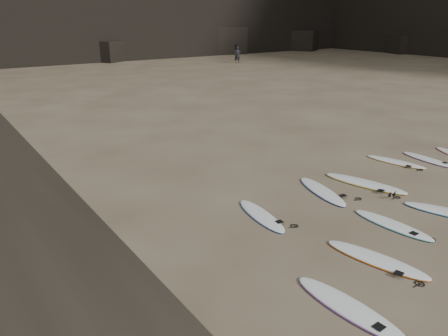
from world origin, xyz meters
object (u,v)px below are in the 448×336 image
at_px(surfboard_5, 261,215).
at_px(surfboard_7, 365,183).
at_px(surfboard_9, 428,159).
at_px(surfboard_6, 322,191).
at_px(person_a, 238,55).
at_px(surfboard_0, 349,307).
at_px(surfboard_2, 392,224).
at_px(person_b, 236,52).
at_px(surfboard_8, 396,162).
at_px(surfboard_1, 376,259).

distance_m(surfboard_5, surfboard_7, 4.31).
bearing_deg(surfboard_9, surfboard_6, -175.61).
bearing_deg(surfboard_6, person_a, 73.46).
xyz_separation_m(surfboard_7, person_a, (18.40, 32.13, 0.86)).
xyz_separation_m(surfboard_0, surfboard_2, (3.66, 1.64, -0.00)).
relative_size(surfboard_2, person_a, 1.27).
xyz_separation_m(surfboard_7, person_b, (20.47, 35.29, 0.87)).
height_order(surfboard_8, person_a, person_a).
bearing_deg(surfboard_1, surfboard_0, -169.11).
bearing_deg(surfboard_5, person_a, 64.25).
relative_size(surfboard_6, surfboard_7, 0.89).
height_order(person_a, person_b, person_b).
bearing_deg(surfboard_0, surfboard_7, 33.15).
height_order(surfboard_7, surfboard_8, surfboard_7).
bearing_deg(surfboard_6, surfboard_5, -158.52).
xyz_separation_m(surfboard_0, person_b, (25.95, 39.26, 0.88)).
xyz_separation_m(surfboard_6, person_b, (22.12, 34.95, 0.88)).
distance_m(surfboard_2, surfboard_7, 2.96).
bearing_deg(person_a, surfboard_8, -91.56).
xyz_separation_m(surfboard_0, surfboard_9, (9.49, 4.21, -0.00)).
bearing_deg(surfboard_0, person_b, 53.70).
height_order(surfboard_2, person_a, person_a).
distance_m(surfboard_6, surfboard_8, 4.42).
relative_size(surfboard_7, surfboard_9, 1.24).
height_order(surfboard_8, person_b, person_b).
distance_m(surfboard_1, person_b, 45.39).
distance_m(surfboard_1, surfboard_2, 1.98).
bearing_deg(surfboard_9, surfboard_2, -150.82).
xyz_separation_m(surfboard_5, surfboard_6, (2.67, 0.27, 0.00)).
bearing_deg(surfboard_6, surfboard_8, 21.45).
bearing_deg(surfboard_8, surfboard_6, 174.34).
distance_m(surfboard_7, person_b, 40.80).
bearing_deg(surfboard_5, surfboard_6, 15.35).
bearing_deg(person_b, surfboard_8, 57.37).
distance_m(surfboard_0, surfboard_6, 5.77).
relative_size(surfboard_9, person_b, 1.22).
height_order(surfboard_1, surfboard_7, surfboard_7).
bearing_deg(person_b, surfboard_0, 51.08).
height_order(surfboard_6, person_b, person_b).
height_order(surfboard_0, surfboard_6, same).
height_order(surfboard_5, person_b, person_b).
bearing_deg(surfboard_1, person_a, 45.91).
distance_m(surfboard_7, surfboard_9, 4.01).
bearing_deg(surfboard_8, surfboard_5, 174.35).
height_order(surfboard_0, surfboard_7, surfboard_7).
relative_size(surfboard_2, surfboard_8, 1.02).
bearing_deg(person_b, surfboard_2, 53.89).
xyz_separation_m(surfboard_1, surfboard_6, (1.96, 3.52, 0.00)).
bearing_deg(surfboard_8, surfboard_2, -157.20).
height_order(surfboard_7, surfboard_9, surfboard_7).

